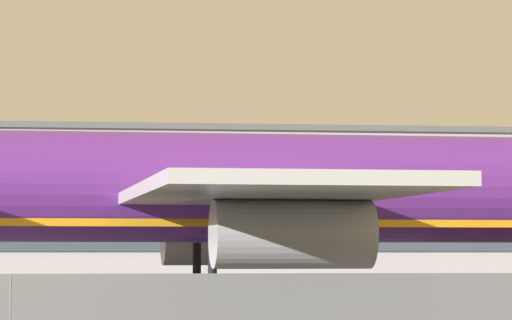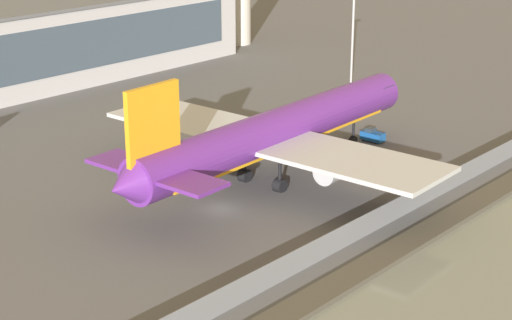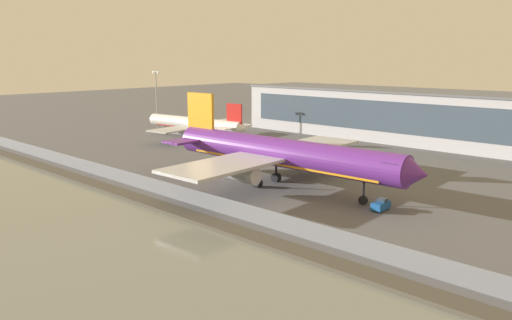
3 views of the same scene
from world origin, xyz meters
name	(u,v)px [view 1 (image 1 of 3)]	position (x,y,z in m)	size (l,w,h in m)	color
perimeter_fence	(11,310)	(0.00, -16.00, 1.22)	(280.00, 0.10, 2.45)	slate
cargo_jet_purple	(258,192)	(10.75, 1.32, 5.95)	(52.16, 44.48, 15.59)	#602889
terminal_building	(125,211)	(7.58, 63.90, 6.85)	(105.45, 21.95, 13.69)	#B2B2B7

